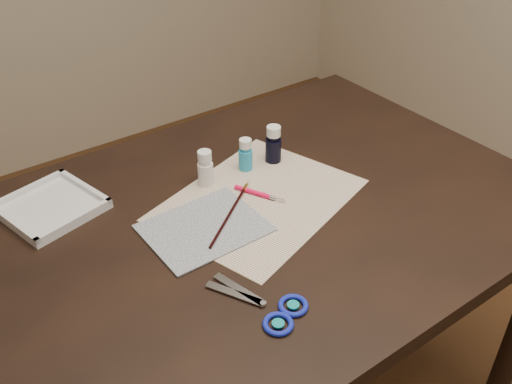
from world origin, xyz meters
TOP-DOWN VIEW (x-y plane):
  - table at (0.00, 0.00)m, footprint 1.30×0.90m
  - paper at (0.03, 0.03)m, footprint 0.52×0.45m
  - canvas at (-0.13, 0.01)m, footprint 0.24×0.20m
  - paint_bottle_white at (-0.03, 0.15)m, footprint 0.05×0.05m
  - paint_bottle_cyan at (0.08, 0.15)m, footprint 0.04×0.04m
  - paint_bottle_navy at (0.16, 0.14)m, footprint 0.05×0.05m
  - paintbrush at (-0.05, 0.02)m, footprint 0.21×0.16m
  - craft_knife at (0.04, 0.04)m, footprint 0.07×0.12m
  - scissors at (-0.17, -0.22)m, footprint 0.20×0.24m
  - palette_tray at (-0.37, 0.27)m, footprint 0.23×0.23m

SIDE VIEW (x-z plane):
  - table at x=0.00m, z-range 0.00..0.75m
  - paper at x=0.03m, z-range 0.75..0.75m
  - canvas at x=-0.13m, z-range 0.75..0.76m
  - scissors at x=-0.17m, z-range 0.75..0.76m
  - craft_knife at x=0.04m, z-range 0.75..0.76m
  - paintbrush at x=-0.05m, z-range 0.76..0.76m
  - palette_tray at x=-0.37m, z-range 0.75..0.77m
  - paint_bottle_cyan at x=0.08m, z-range 0.75..0.83m
  - paint_bottle_white at x=-0.03m, z-range 0.75..0.84m
  - paint_bottle_navy at x=0.16m, z-range 0.75..0.85m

